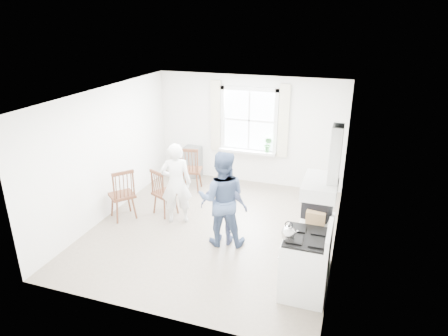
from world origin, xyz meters
TOP-DOWN VIEW (x-y plane):
  - room_shell at (0.00, 0.00)m, footprint 4.62×5.12m
  - window_assembly at (0.00, 2.45)m, footprint 1.88×0.24m
  - range_hood at (2.07, -1.35)m, footprint 0.45×0.76m
  - shelf_unit at (-1.40, 2.33)m, footprint 0.40×0.30m
  - gas_stove at (1.91, -1.35)m, footprint 0.68×0.76m
  - kettle at (1.66, -1.50)m, footprint 0.19×0.19m
  - low_cabinet at (1.98, -0.65)m, footprint 0.50×0.55m
  - stereo_stack at (1.95, -0.60)m, footprint 0.47×0.43m
  - cardboard_box at (1.96, -0.79)m, footprint 0.29×0.21m
  - windsor_chair_a at (-1.11, 1.45)m, footprint 0.53×0.52m
  - windsor_chair_b at (-1.21, 0.18)m, footprint 0.56×0.55m
  - windsor_chair_c at (-1.81, -0.23)m, footprint 0.63×0.63m
  - person_left at (-0.79, 0.05)m, footprint 0.79×0.79m
  - person_mid at (0.31, -0.42)m, footprint 1.02×1.02m
  - person_right at (0.35, -0.42)m, footprint 0.90×0.90m
  - potted_plant at (0.50, 2.36)m, footprint 0.27×0.27m

SIDE VIEW (x-z plane):
  - shelf_unit at x=-1.40m, z-range 0.00..0.80m
  - low_cabinet at x=1.98m, z-range 0.00..0.90m
  - gas_stove at x=1.91m, z-range -0.08..1.04m
  - windsor_chair_b at x=-1.21m, z-range 0.11..1.11m
  - windsor_chair_c at x=-1.81m, z-range 0.12..1.20m
  - windsor_chair_a at x=-1.11m, z-range 0.12..1.20m
  - person_right at x=0.35m, z-range 0.00..1.43m
  - person_left at x=-0.79m, z-range 0.00..1.64m
  - person_mid at x=0.31m, z-range 0.00..1.74m
  - cardboard_box at x=1.96m, z-range 0.90..1.09m
  - potted_plant at x=0.50m, z-range 0.85..1.22m
  - kettle at x=1.66m, z-range 0.91..1.18m
  - stereo_stack at x=1.95m, z-range 0.90..1.27m
  - room_shell at x=0.00m, z-range -0.02..2.62m
  - window_assembly at x=0.00m, z-range 0.61..2.31m
  - range_hood at x=2.07m, z-range 1.43..2.37m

